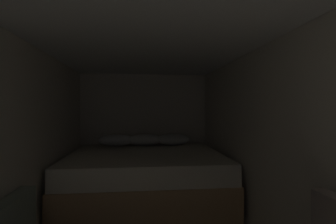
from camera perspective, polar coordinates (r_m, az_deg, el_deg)
wall_back at (r=4.64m, az=-5.32°, el=-4.24°), size 2.34×0.05×2.04m
wall_left at (r=2.41m, az=-32.83°, el=-8.93°), size 0.05×4.93×2.04m
wall_right at (r=2.49m, az=23.55°, el=-8.59°), size 0.05×4.93×2.04m
ceiling_slab at (r=2.23m, az=-4.18°, el=17.60°), size 2.34×4.93×0.05m
bed at (r=3.78m, az=-5.04°, el=-14.74°), size 2.12×1.86×1.00m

